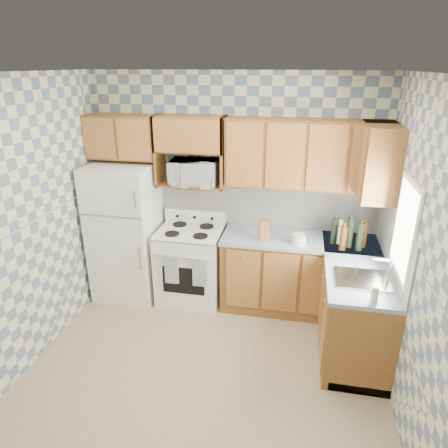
{
  "coord_description": "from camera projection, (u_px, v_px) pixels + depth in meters",
  "views": [
    {
      "loc": [
        0.78,
        -2.93,
        2.76
      ],
      "look_at": [
        0.05,
        0.75,
        1.25
      ],
      "focal_mm": 32.0,
      "sensor_mm": 36.0,
      "label": 1
    }
  ],
  "objects": [
    {
      "name": "floor",
      "position": [
        204.0,
        372.0,
        3.84
      ],
      "size": [
        3.4,
        3.4,
        0.0
      ],
      "primitive_type": "plane",
      "color": "#837151",
      "rests_on": "ground"
    },
    {
      "name": "back_wall",
      "position": [
        234.0,
        190.0,
        4.79
      ],
      "size": [
        3.4,
        0.02,
        2.7
      ],
      "primitive_type": "cube",
      "color": "slate",
      "rests_on": "ground"
    },
    {
      "name": "right_wall",
      "position": [
        418.0,
        264.0,
        3.03
      ],
      "size": [
        0.02,
        3.2,
        2.7
      ],
      "primitive_type": "cube",
      "color": "slate",
      "rests_on": "ground"
    },
    {
      "name": "backsplash_back",
      "position": [
        266.0,
        204.0,
        4.76
      ],
      "size": [
        2.6,
        0.02,
        0.56
      ],
      "primitive_type": "cube",
      "color": "silver",
      "rests_on": "back_wall"
    },
    {
      "name": "backsplash_right",
      "position": [
        393.0,
        239.0,
        3.81
      ],
      "size": [
        0.02,
        1.6,
        0.56
      ],
      "primitive_type": "cube",
      "color": "silver",
      "rests_on": "right_wall"
    },
    {
      "name": "refrigerator",
      "position": [
        126.0,
        232.0,
        4.89
      ],
      "size": [
        0.75,
        0.7,
        1.68
      ],
      "primitive_type": "cube",
      "color": "white",
      "rests_on": "floor"
    },
    {
      "name": "stove_body",
      "position": [
        191.0,
        265.0,
        4.91
      ],
      "size": [
        0.76,
        0.65,
        0.9
      ],
      "primitive_type": "cube",
      "color": "white",
      "rests_on": "floor"
    },
    {
      "name": "cooktop",
      "position": [
        190.0,
        232.0,
        4.74
      ],
      "size": [
        0.76,
        0.65,
        0.02
      ],
      "primitive_type": "cube",
      "color": "silver",
      "rests_on": "stove_body"
    },
    {
      "name": "backguard",
      "position": [
        196.0,
        216.0,
        4.96
      ],
      "size": [
        0.76,
        0.08,
        0.17
      ],
      "primitive_type": "cube",
      "color": "white",
      "rests_on": "cooktop"
    },
    {
      "name": "dish_towel_left",
      "position": [
        172.0,
        270.0,
        4.58
      ],
      "size": [
        0.16,
        0.02,
        0.34
      ],
      "primitive_type": "cube",
      "color": "navy",
      "rests_on": "stove_body"
    },
    {
      "name": "dish_towel_right",
      "position": [
        200.0,
        273.0,
        4.52
      ],
      "size": [
        0.16,
        0.02,
        0.34
      ],
      "primitive_type": "cube",
      "color": "navy",
      "rests_on": "stove_body"
    },
    {
      "name": "base_cabinets_back",
      "position": [
        297.0,
        275.0,
        4.71
      ],
      "size": [
        1.75,
        0.6,
        0.88
      ],
      "primitive_type": "cube",
      "color": "brown",
      "rests_on": "floor"
    },
    {
      "name": "base_cabinets_right",
      "position": [
        352.0,
        304.0,
        4.15
      ],
      "size": [
        0.6,
        1.6,
        0.88
      ],
      "primitive_type": "cube",
      "color": "brown",
      "rests_on": "floor"
    },
    {
      "name": "countertop_back",
      "position": [
        300.0,
        240.0,
        4.53
      ],
      "size": [
        1.77,
        0.63,
        0.04
      ],
      "primitive_type": "cube",
      "color": "slate",
      "rests_on": "base_cabinets_back"
    },
    {
      "name": "countertop_right",
      "position": [
        357.0,
        264.0,
        3.98
      ],
      "size": [
        0.63,
        1.6,
        0.04
      ],
      "primitive_type": "cube",
      "color": "slate",
      "rests_on": "base_cabinets_right"
    },
    {
      "name": "upper_cabinets_back",
      "position": [
        307.0,
        154.0,
        4.3
      ],
      "size": [
        1.75,
        0.33,
        0.74
      ],
      "primitive_type": "cube",
      "color": "brown",
      "rests_on": "back_wall"
    },
    {
      "name": "upper_cabinets_fridge",
      "position": [
        123.0,
        137.0,
        4.64
      ],
      "size": [
        0.82,
        0.33,
        0.5
      ],
      "primitive_type": "cube",
      "color": "brown",
      "rests_on": "back_wall"
    },
    {
      "name": "upper_cabinets_right",
      "position": [
        378.0,
        161.0,
        4.01
      ],
      "size": [
        0.33,
        0.7,
        0.74
      ],
      "primitive_type": "cube",
      "color": "brown",
      "rests_on": "right_wall"
    },
    {
      "name": "microwave_shelf",
      "position": [
        192.0,
        185.0,
        4.69
      ],
      "size": [
        0.8,
        0.33,
        0.03
      ],
      "primitive_type": "cube",
      "color": "brown",
      "rests_on": "back_wall"
    },
    {
      "name": "microwave",
      "position": [
        194.0,
        173.0,
        4.57
      ],
      "size": [
        0.54,
        0.38,
        0.3
      ],
      "primitive_type": "imported",
      "rotation": [
        0.0,
        0.0,
        0.03
      ],
      "color": "white",
      "rests_on": "microwave_shelf"
    },
    {
      "name": "sink",
      "position": [
        362.0,
        280.0,
        3.65
      ],
      "size": [
        0.48,
        0.4,
        0.03
      ],
      "primitive_type": "cube",
      "color": "#B7B7BC",
      "rests_on": "countertop_right"
    },
    {
      "name": "window",
      "position": [
        405.0,
        229.0,
        3.4
      ],
      "size": [
        0.02,
        0.66,
        0.86
      ],
      "primitive_type": "cube",
      "color": "white",
      "rests_on": "right_wall"
    },
    {
      "name": "bottle_0",
      "position": [
        350.0,
        233.0,
        4.26
      ],
      "size": [
        0.07,
        0.07,
        0.33
      ],
      "primitive_type": "cylinder",
      "color": "black",
      "rests_on": "countertop_back"
    },
    {
      "name": "bottle_1",
      "position": [
        360.0,
        236.0,
        4.19
      ],
      "size": [
        0.07,
        0.07,
        0.31
      ],
      "primitive_type": "cylinder",
      "color": "black",
      "rests_on": "countertop_back"
    },
    {
      "name": "bottle_2",
      "position": [
        364.0,
        234.0,
        4.27
      ],
      "size": [
        0.07,
        0.07,
        0.29
      ],
      "primitive_type": "cylinder",
      "color": "#51280A",
      "rests_on": "countertop_back"
    },
    {
      "name": "bottle_3",
      "position": [
        343.0,
        238.0,
        4.21
      ],
      "size": [
        0.07,
        0.07,
        0.27
      ],
      "primitive_type": "cylinder",
      "color": "#51280A",
      "rests_on": "countertop_back"
    },
    {
      "name": "bottle_4",
      "position": [
        335.0,
        231.0,
        4.34
      ],
      "size": [
        0.07,
        0.07,
        0.3
      ],
      "primitive_type": "cylinder",
      "color": "black",
      "rests_on": "countertop_back"
    },
    {
      "name": "knife_block",
      "position": [
        264.0,
        230.0,
        4.44
      ],
      "size": [
        0.13,
        0.13,
        0.23
      ],
      "primitive_type": "cube",
      "rotation": [
        0.0,
        0.0,
        0.25
      ],
      "color": "brown",
      "rests_on": "countertop_back"
    },
    {
      "name": "electric_kettle",
      "position": [
        340.0,
        233.0,
        4.41
      ],
      "size": [
        0.17,
        0.17,
        0.21
      ],
      "primitive_type": "cylinder",
      "color": "white",
      "rests_on": "countertop_back"
    },
    {
      "name": "food_containers",
      "position": [
        299.0,
        239.0,
        4.37
      ],
      "size": [
        0.17,
        0.17,
        0.11
      ],
      "primitive_type": null,
      "color": "beige",
      "rests_on": "countertop_back"
    },
    {
      "name": "soap_bottle",
      "position": [
        375.0,
        296.0,
        3.25
      ],
      "size": [
        0.06,
        0.06,
        0.17
      ],
      "primitive_type": "cylinder",
      "color": "beige",
      "rests_on": "countertop_right"
    }
  ]
}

